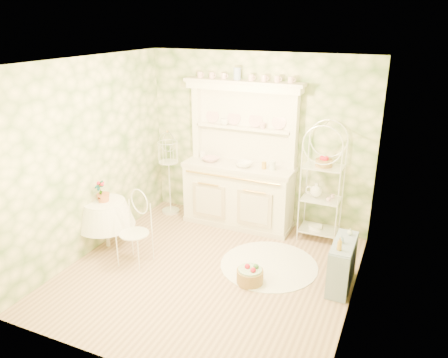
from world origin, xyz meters
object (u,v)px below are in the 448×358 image
at_px(bakers_rack, 322,186).
at_px(floor_basket, 250,274).
at_px(side_shelf, 342,263).
at_px(kitchen_dresser, 239,157).
at_px(birdcage_stand, 169,175).
at_px(cafe_chair, 134,237).
at_px(round_table, 106,226).

height_order(bakers_rack, floor_basket, bakers_rack).
bearing_deg(side_shelf, floor_basket, -159.54).
xyz_separation_m(kitchen_dresser, bakers_rack, (1.30, 0.02, -0.29)).
bearing_deg(birdcage_stand, bakers_rack, 1.66).
distance_m(kitchen_dresser, bakers_rack, 1.34).
height_order(bakers_rack, side_shelf, bakers_rack).
relative_size(bakers_rack, birdcage_stand, 1.25).
xyz_separation_m(bakers_rack, cafe_chair, (-2.12, -1.72, -0.46)).
distance_m(round_table, floor_basket, 2.26).
xyz_separation_m(kitchen_dresser, side_shelf, (1.84, -1.11, -0.83)).
relative_size(kitchen_dresser, cafe_chair, 2.90).
bearing_deg(cafe_chair, kitchen_dresser, 82.04).
xyz_separation_m(kitchen_dresser, birdcage_stand, (-1.24, -0.05, -0.46)).
relative_size(bakers_rack, floor_basket, 4.68).
distance_m(kitchen_dresser, round_table, 2.23).
distance_m(side_shelf, round_table, 3.32).
xyz_separation_m(birdcage_stand, floor_basket, (2.01, -1.46, -0.57)).
relative_size(bakers_rack, cafe_chair, 2.16).
bearing_deg(cafe_chair, bakers_rack, 56.75).
relative_size(side_shelf, floor_basket, 2.04).
xyz_separation_m(side_shelf, round_table, (-3.31, -0.35, 0.01)).
bearing_deg(kitchen_dresser, cafe_chair, -115.62).
distance_m(kitchen_dresser, side_shelf, 2.30).
bearing_deg(cafe_chair, birdcage_stand, 122.03).
bearing_deg(round_table, kitchen_dresser, 44.94).
bearing_deg(floor_basket, side_shelf, 20.74).
distance_m(kitchen_dresser, cafe_chair, 2.03).
distance_m(kitchen_dresser, birdcage_stand, 1.32).
xyz_separation_m(side_shelf, cafe_chair, (-2.65, -0.59, 0.08)).
distance_m(bakers_rack, floor_basket, 1.78).
bearing_deg(cafe_chair, floor_basket, 24.25).
xyz_separation_m(kitchen_dresser, floor_basket, (0.78, -1.51, -1.03)).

